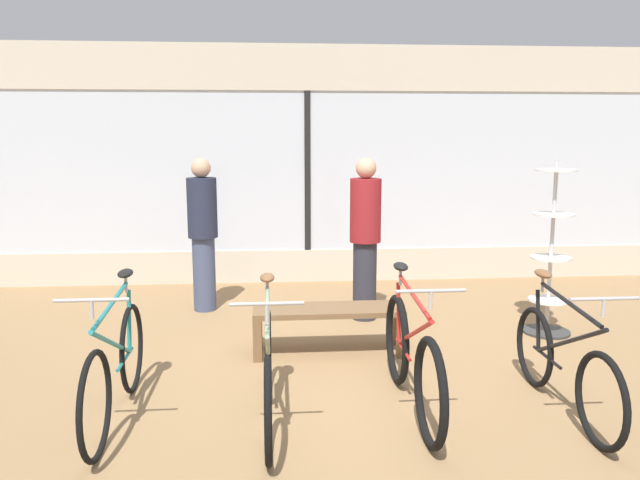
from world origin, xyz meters
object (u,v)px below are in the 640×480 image
at_px(bicycle_far_right, 563,364).
at_px(display_bench, 328,316).
at_px(bicycle_left, 268,372).
at_px(bicycle_right, 411,358).
at_px(bicycle_far_left, 116,367).
at_px(accessory_rack, 550,264).
at_px(customer_by_window, 365,235).
at_px(customer_near_rack, 203,231).

height_order(bicycle_far_right, display_bench, bicycle_far_right).
bearing_deg(bicycle_left, bicycle_right, 7.86).
bearing_deg(bicycle_far_left, accessory_rack, 22.81).
bearing_deg(accessory_rack, bicycle_left, -147.70).
bearing_deg(customer_by_window, display_bench, -115.58).
xyz_separation_m(bicycle_far_left, bicycle_right, (2.15, -0.00, -0.00)).
distance_m(bicycle_far_left, accessory_rack, 4.30).
bearing_deg(customer_by_window, bicycle_right, -90.04).
xyz_separation_m(bicycle_far_right, accessory_rack, (0.71, 1.80, 0.36)).
xyz_separation_m(accessory_rack, display_bench, (-2.31, -0.40, -0.37)).
bearing_deg(display_bench, customer_near_rack, 129.96).
xyz_separation_m(bicycle_far_right, display_bench, (-1.61, 1.40, -0.01)).
distance_m(bicycle_far_left, bicycle_far_right, 3.25).
height_order(bicycle_far_right, customer_near_rack, customer_near_rack).
relative_size(display_bench, customer_by_window, 0.78).
bearing_deg(bicycle_far_right, customer_by_window, 114.25).
bearing_deg(bicycle_far_left, bicycle_right, -0.11).
distance_m(bicycle_left, customer_near_rack, 3.11).
height_order(bicycle_right, display_bench, bicycle_right).
xyz_separation_m(accessory_rack, customer_by_window, (-1.81, 0.65, 0.22)).
bearing_deg(bicycle_right, customer_near_rack, 122.62).
bearing_deg(bicycle_far_left, display_bench, 37.47).
bearing_deg(bicycle_far_left, bicycle_far_right, -2.42).
relative_size(bicycle_far_left, customer_by_window, 0.99).
height_order(bicycle_right, accessory_rack, accessory_rack).
bearing_deg(customer_near_rack, display_bench, -50.04).
bearing_deg(bicycle_far_left, bicycle_left, -7.88).
height_order(display_bench, customer_near_rack, customer_near_rack).
bearing_deg(customer_by_window, bicycle_far_right, -65.75).
bearing_deg(customer_near_rack, bicycle_far_right, -45.43).
xyz_separation_m(bicycle_far_left, bicycle_far_right, (3.25, -0.14, -0.03)).
height_order(bicycle_far_right, accessory_rack, accessory_rack).
bearing_deg(bicycle_left, bicycle_far_left, 172.12).
height_order(bicycle_left, bicycle_far_right, bicycle_left).
bearing_deg(accessory_rack, customer_by_window, 160.31).
distance_m(bicycle_left, bicycle_right, 1.07).
xyz_separation_m(bicycle_far_left, customer_by_window, (2.15, 2.31, 0.55)).
relative_size(bicycle_far_right, accessory_rack, 0.95).
xyz_separation_m(bicycle_left, customer_near_rack, (-0.75, 2.97, 0.55)).
xyz_separation_m(display_bench, customer_near_rack, (-1.30, 1.56, 0.57)).
distance_m(bicycle_far_left, bicycle_left, 1.10).
height_order(accessory_rack, customer_by_window, customer_by_window).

